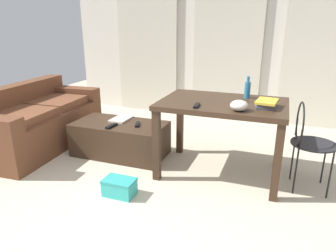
% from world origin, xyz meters
% --- Properties ---
extents(ground_plane, '(8.59, 8.59, 0.00)m').
position_xyz_m(ground_plane, '(0.00, 1.39, 0.00)').
color(ground_plane, beige).
extents(wall_back, '(5.43, 0.10, 2.60)m').
position_xyz_m(wall_back, '(0.00, 3.58, 1.30)').
color(wall_back, silver).
rests_on(wall_back, ground).
extents(curtains, '(3.86, 0.03, 2.33)m').
position_xyz_m(curtains, '(0.00, 3.50, 1.17)').
color(curtains, beige).
rests_on(curtains, ground).
extents(couch, '(0.92, 1.78, 0.78)m').
position_xyz_m(couch, '(-2.02, 1.40, 0.32)').
color(couch, brown).
rests_on(couch, ground).
extents(coffee_table, '(1.10, 0.58, 0.40)m').
position_xyz_m(coffee_table, '(-0.88, 1.53, 0.20)').
color(coffee_table, '#382619').
rests_on(coffee_table, ground).
extents(craft_table, '(1.24, 0.84, 0.78)m').
position_xyz_m(craft_table, '(0.35, 1.46, 0.67)').
color(craft_table, '#382619').
rests_on(craft_table, ground).
extents(wire_chair, '(0.41, 0.42, 0.86)m').
position_xyz_m(wire_chair, '(1.15, 1.42, 0.53)').
color(wire_chair, black).
rests_on(wire_chair, ground).
extents(bottle_near, '(0.06, 0.06, 0.23)m').
position_xyz_m(bottle_near, '(0.55, 1.70, 0.88)').
color(bottle_near, teal).
rests_on(bottle_near, craft_table).
extents(bowl, '(0.16, 0.16, 0.10)m').
position_xyz_m(bowl, '(0.54, 1.18, 0.83)').
color(bowl, beige).
rests_on(bowl, craft_table).
extents(book_stack, '(0.22, 0.27, 0.07)m').
position_xyz_m(book_stack, '(0.76, 1.37, 0.82)').
color(book_stack, '#4C4C51').
rests_on(book_stack, craft_table).
extents(tv_remote_on_table, '(0.06, 0.16, 0.02)m').
position_xyz_m(tv_remote_on_table, '(0.15, 1.18, 0.79)').
color(tv_remote_on_table, black).
rests_on(tv_remote_on_table, craft_table).
extents(scissors, '(0.08, 0.10, 0.00)m').
position_xyz_m(scissors, '(0.80, 1.65, 0.79)').
color(scissors, '#9EA0A5').
rests_on(scissors, craft_table).
extents(tv_remote_primary, '(0.10, 0.17, 0.03)m').
position_xyz_m(tv_remote_primary, '(-0.64, 1.52, 0.41)').
color(tv_remote_primary, black).
rests_on(tv_remote_primary, coffee_table).
extents(tv_remote_secondary, '(0.06, 0.18, 0.02)m').
position_xyz_m(tv_remote_secondary, '(-0.90, 1.36, 0.41)').
color(tv_remote_secondary, black).
rests_on(tv_remote_secondary, coffee_table).
extents(magazine, '(0.20, 0.29, 0.02)m').
position_xyz_m(magazine, '(-0.93, 1.65, 0.41)').
color(magazine, silver).
rests_on(magazine, coffee_table).
extents(shoebox, '(0.29, 0.19, 0.16)m').
position_xyz_m(shoebox, '(-0.43, 0.68, 0.08)').
color(shoebox, '#33B2AD').
rests_on(shoebox, ground).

